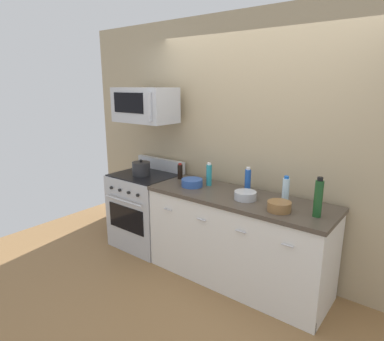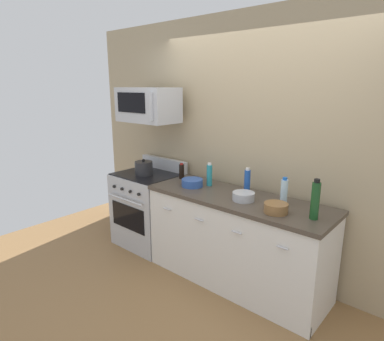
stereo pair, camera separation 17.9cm
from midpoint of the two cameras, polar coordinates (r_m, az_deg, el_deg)
The scene contains 14 objects.
ground_plane at distance 3.70m, azimuth 8.69°, elevation -18.11°, with size 5.96×5.96×0.00m, color olive.
back_wall at distance 3.53m, azimuth 13.11°, elevation 3.83°, with size 4.97×0.10×2.70m, color tan.
counter_unit at distance 3.47m, azimuth 8.97°, elevation -11.69°, with size 1.88×0.66×0.92m.
range_oven at distance 4.25m, azimuth -6.25°, elevation -6.47°, with size 0.76×0.69×1.07m.
microwave at distance 4.01m, azimuth -6.28°, elevation 11.09°, with size 0.74×0.44×0.40m.
bottle_soda_blue at distance 3.38m, azimuth 10.93°, elevation -1.85°, with size 0.06×0.06×0.26m.
bottle_water_clear at distance 3.15m, azimuth 17.05°, elevation -3.51°, with size 0.06×0.06×0.26m.
bottle_wine_green at distance 2.89m, azimuth 22.01°, elevation -4.75°, with size 0.07×0.07×0.34m.
bottle_dish_soap at distance 3.59m, azimuth 4.43°, elevation -0.76°, with size 0.06×0.06×0.25m.
bottle_soy_sauce_dark at distance 3.85m, azimuth -0.46°, elevation -0.15°, with size 0.06×0.06×0.18m.
bowl_blue_mixing at distance 3.58m, azimuth 1.47°, elevation -2.06°, with size 0.23×0.23×0.08m.
bowl_steel_prep at distance 3.20m, azimuth 10.39°, elevation -4.34°, with size 0.21×0.21×0.08m.
bowl_wooden_salad at distance 2.96m, azimuth 15.86°, elevation -6.15°, with size 0.20×0.20×0.08m.
stockpot at distance 4.05m, azimuth -7.01°, elevation 0.42°, with size 0.21×0.21×0.20m.
Camera 2 is at (1.69, -2.61, 1.98)m, focal length 31.18 mm.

